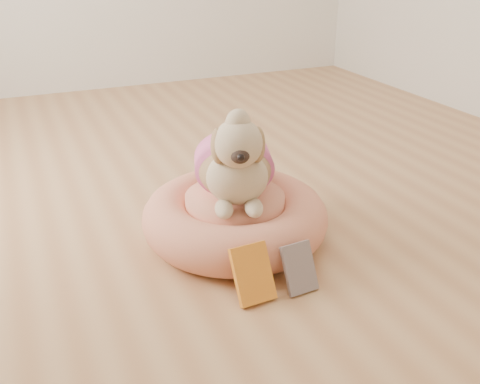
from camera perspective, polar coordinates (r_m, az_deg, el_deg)
name	(u,v)px	position (r m, az deg, el deg)	size (l,w,h in m)	color
floor	(234,193)	(2.54, -0.70, -0.09)	(4.50, 4.50, 0.00)	#B07849
pet_bed	(235,217)	(2.13, -0.54, -2.68)	(0.73, 0.73, 0.19)	#E37C58
dog	(235,147)	(2.01, -0.58, 4.81)	(0.37, 0.54, 0.39)	brown
book_yellow	(253,274)	(1.78, 1.37, -8.71)	(0.13, 0.02, 0.20)	#F1AF19
book_white	(299,268)	(1.84, 6.35, -8.07)	(0.11, 0.02, 0.17)	silver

